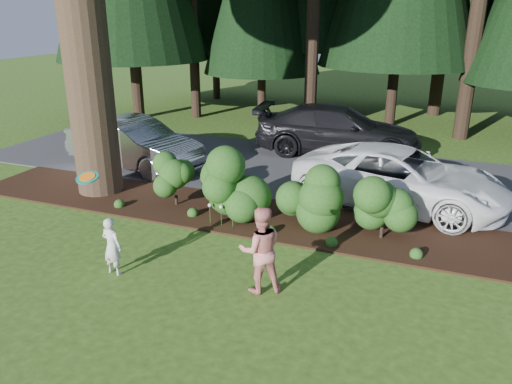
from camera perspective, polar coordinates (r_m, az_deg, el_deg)
ground at (r=10.12m, az=-8.27°, el=-9.40°), size 80.00×80.00×0.00m
mulch_bed at (r=12.72m, az=-1.11°, el=-2.64°), size 16.00×2.50×0.05m
driveway at (r=16.49m, az=4.55°, el=2.68°), size 22.00×6.00×0.03m
shrub_row at (r=12.08m, az=2.03°, el=0.08°), size 6.53×1.60×1.61m
lily_cluster at (r=11.94m, az=-4.02°, el=-1.82°), size 0.69×0.09×0.57m
car_silver_wagon at (r=16.79m, az=-13.80°, el=5.39°), size 5.13×2.63×1.61m
car_white_suv at (r=13.61m, az=16.14°, el=1.57°), size 5.91×3.51×1.54m
car_dark_suv at (r=18.22m, az=9.32°, el=6.99°), size 6.12×3.08×1.70m
child at (r=10.21m, az=-16.14°, el=-5.96°), size 0.47×0.33×1.20m
adult at (r=9.14m, az=0.51°, el=-6.64°), size 1.02×0.95×1.67m
frisbee at (r=10.38m, az=-18.73°, el=1.59°), size 0.45×0.44×0.17m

